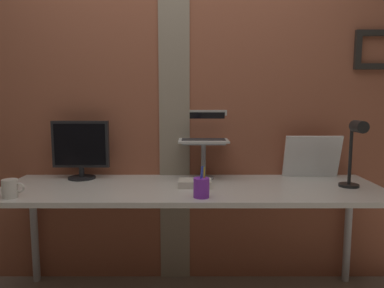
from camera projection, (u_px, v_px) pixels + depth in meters
The scene contains 10 objects.
brick_wall_back at pixel (178, 100), 2.52m from camera, with size 3.74×0.16×2.57m.
desk at pixel (192, 197), 2.20m from camera, with size 2.33×0.68×0.76m.
monitor at pixel (82, 147), 2.38m from camera, with size 0.38×0.18×0.39m.
laptop_stand at pixel (204, 154), 2.39m from camera, with size 0.28×0.22×0.25m.
laptop at pixel (204, 133), 2.43m from camera, with size 0.33×0.27×0.21m.
whiteboard_panel at pixel (313, 157), 2.43m from camera, with size 0.38×0.02×0.30m, color white.
desk_lamp at pixel (356, 146), 2.10m from camera, with size 0.12×0.20×0.41m.
pen_cup at pixel (202, 188), 1.94m from camera, with size 0.09×0.09×0.18m.
coffee_mug at pixel (12, 188), 1.95m from camera, with size 0.12×0.08×0.10m.
paper_clutter_stack at pixel (196, 183), 2.19m from camera, with size 0.20×0.14×0.04m, color silver.
Camera 1 is at (0.11, -2.04, 1.29)m, focal length 33.52 mm.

